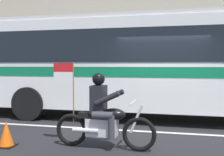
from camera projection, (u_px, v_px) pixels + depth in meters
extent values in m
plane|color=black|center=(161.00, 127.00, 7.52)|extent=(60.00, 60.00, 0.00)
cube|color=#A39E93|center=(167.00, 101.00, 12.48)|extent=(28.00, 3.80, 0.15)
cube|color=silver|center=(160.00, 132.00, 6.93)|extent=(26.60, 0.14, 0.01)
cube|color=#B2A893|center=(169.00, 8.00, 14.48)|extent=(28.00, 0.80, 9.46)
cube|color=#4C606B|center=(168.00, 34.00, 14.13)|extent=(25.76, 0.10, 1.40)
cube|color=white|center=(161.00, 65.00, 8.62)|extent=(12.85, 2.71, 2.70)
cube|color=black|center=(161.00, 47.00, 8.59)|extent=(11.82, 2.74, 0.96)
cube|color=#0F7247|center=(161.00, 71.00, 8.63)|extent=(12.59, 2.74, 0.28)
cube|color=silver|center=(161.00, 20.00, 8.55)|extent=(12.59, 2.58, 0.16)
cylinder|color=black|center=(29.00, 104.00, 8.43)|extent=(1.04, 0.30, 1.04)
torus|color=black|center=(139.00, 134.00, 5.41)|extent=(0.69, 0.11, 0.69)
torus|color=black|center=(72.00, 130.00, 5.78)|extent=(0.69, 0.11, 0.69)
cube|color=silver|center=(102.00, 127.00, 5.60)|extent=(0.65, 0.30, 0.36)
ellipsoid|color=black|center=(114.00, 114.00, 5.52)|extent=(0.49, 0.29, 0.24)
cube|color=black|center=(93.00, 115.00, 5.64)|extent=(0.57, 0.28, 0.12)
cylinder|color=silver|center=(136.00, 119.00, 5.41)|extent=(0.28, 0.06, 0.58)
cylinder|color=silver|center=(132.00, 103.00, 5.41)|extent=(0.06, 0.64, 0.04)
cylinder|color=silver|center=(86.00, 130.00, 5.52)|extent=(0.55, 0.11, 0.09)
cube|color=black|center=(99.00, 99.00, 5.59)|extent=(0.29, 0.37, 0.56)
sphere|color=black|center=(99.00, 79.00, 5.57)|extent=(0.26, 0.26, 0.26)
cylinder|color=#38383D|center=(107.00, 112.00, 5.74)|extent=(0.42, 0.16, 0.15)
cylinder|color=#38383D|center=(116.00, 124.00, 5.71)|extent=(0.13, 0.13, 0.46)
cylinder|color=#38383D|center=(103.00, 115.00, 5.39)|extent=(0.42, 0.16, 0.15)
cylinder|color=#38383D|center=(111.00, 128.00, 5.36)|extent=(0.13, 0.13, 0.46)
cylinder|color=black|center=(112.00, 96.00, 5.72)|extent=(0.52, 0.12, 0.32)
cylinder|color=black|center=(107.00, 99.00, 5.33)|extent=(0.52, 0.12, 0.32)
cylinder|color=olive|center=(73.00, 92.00, 5.72)|extent=(0.02, 0.02, 1.25)
cube|color=red|center=(63.00, 67.00, 5.75)|extent=(0.44, 0.03, 0.20)
cube|color=white|center=(63.00, 77.00, 5.76)|extent=(0.44, 0.03, 0.20)
cylinder|color=#4C8C3F|center=(173.00, 95.00, 11.52)|extent=(0.22, 0.22, 0.58)
sphere|color=#4C8C3F|center=(173.00, 87.00, 11.50)|extent=(0.20, 0.20, 0.20)
cylinder|color=#4C8C3F|center=(173.00, 95.00, 11.38)|extent=(0.09, 0.10, 0.09)
cone|color=#EA590F|center=(6.00, 134.00, 5.73)|extent=(0.32, 0.32, 0.55)
cube|color=black|center=(7.00, 146.00, 5.75)|extent=(0.36, 0.36, 0.03)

